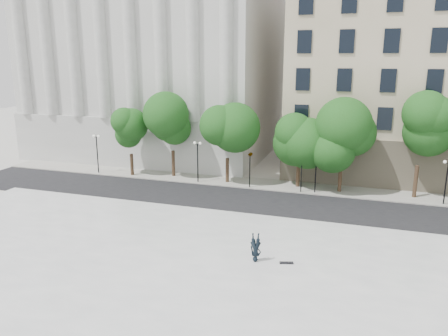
# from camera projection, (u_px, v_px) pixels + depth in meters

# --- Properties ---
(ground) EXTENTS (160.00, 160.00, 0.00)m
(ground) POSITION_uv_depth(u_px,v_px,m) (151.00, 304.00, 23.36)
(ground) COLOR #BAB8B0
(ground) RESTS_ON ground
(plaza) EXTENTS (44.00, 22.00, 0.45)m
(plaza) POSITION_uv_depth(u_px,v_px,m) (174.00, 274.00, 26.07)
(plaza) COLOR white
(plaza) RESTS_ON ground
(street) EXTENTS (60.00, 8.00, 0.02)m
(street) POSITION_uv_depth(u_px,v_px,m) (242.00, 201.00, 39.96)
(street) COLOR black
(street) RESTS_ON ground
(far_sidewalk) EXTENTS (60.00, 4.00, 0.12)m
(far_sidewalk) POSITION_uv_depth(u_px,v_px,m) (257.00, 184.00, 45.48)
(far_sidewalk) COLOR #AFABA1
(far_sidewalk) RESTS_ON ground
(building_west) EXTENTS (31.50, 27.65, 25.60)m
(building_west) POSITION_uv_depth(u_px,v_px,m) (165.00, 57.00, 60.84)
(building_west) COLOR silver
(building_west) RESTS_ON ground
(traffic_light_west) EXTENTS (0.86, 1.89, 4.25)m
(traffic_light_west) POSITION_uv_depth(u_px,v_px,m) (250.00, 152.00, 43.12)
(traffic_light_west) COLOR black
(traffic_light_west) RESTS_ON ground
(traffic_light_east) EXTENTS (0.45, 1.73, 4.19)m
(traffic_light_east) POSITION_uv_depth(u_px,v_px,m) (302.00, 156.00, 41.60)
(traffic_light_east) COLOR black
(traffic_light_east) RESTS_ON ground
(person_lying) EXTENTS (0.95, 1.95, 0.51)m
(person_lying) POSITION_uv_depth(u_px,v_px,m) (256.00, 258.00, 27.20)
(person_lying) COLOR black
(person_lying) RESTS_ON plaza
(skateboard) EXTENTS (0.87, 0.44, 0.09)m
(skateboard) POSITION_uv_depth(u_px,v_px,m) (286.00, 263.00, 26.95)
(skateboard) COLOR black
(skateboard) RESTS_ON plaza
(street_trees) EXTENTS (40.00, 5.17, 7.88)m
(street_trees) POSITION_uv_depth(u_px,v_px,m) (300.00, 138.00, 42.72)
(street_trees) COLOR #382619
(street_trees) RESTS_ON ground
(lamp_posts) EXTENTS (36.49, 0.28, 4.47)m
(lamp_posts) POSITION_uv_depth(u_px,v_px,m) (249.00, 159.00, 43.63)
(lamp_posts) COLOR black
(lamp_posts) RESTS_ON ground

